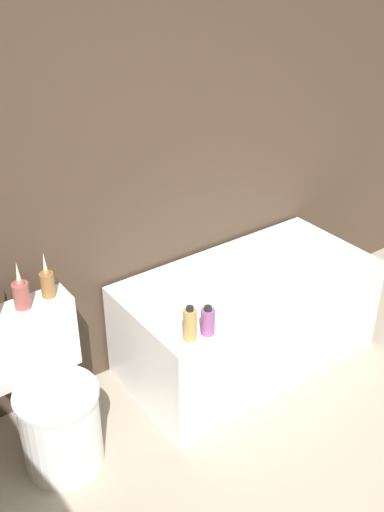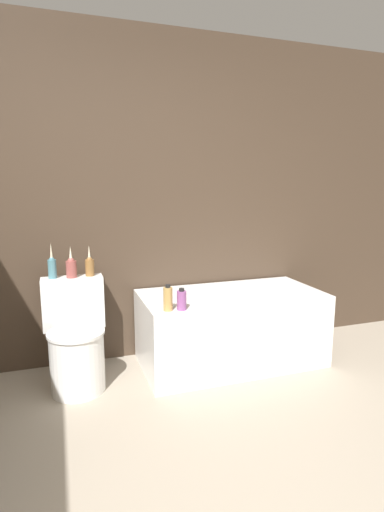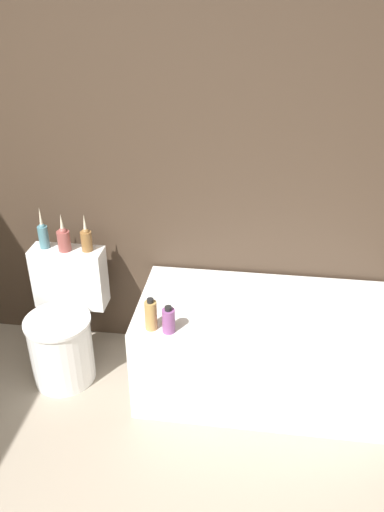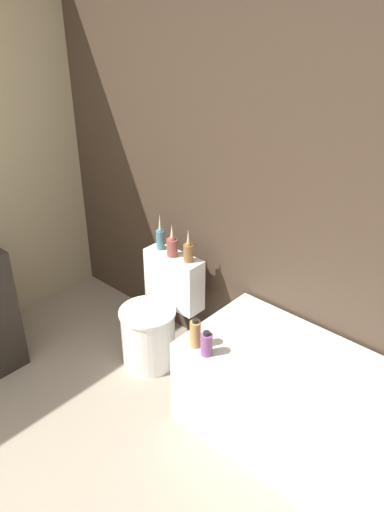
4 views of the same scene
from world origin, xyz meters
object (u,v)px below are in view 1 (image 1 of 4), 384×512
object	(u,v)px
vase_bronze	(47,282)
shampoo_bottle_short	(208,321)
bathtub	(247,317)
toilet	(51,400)
vase_silver	(21,292)
shampoo_bottle_tall	(190,324)

from	to	relation	value
vase_bronze	shampoo_bottle_short	bearing A→B (deg)	-39.78
bathtub	shampoo_bottle_short	size ratio (longest dim) A/B	9.40
bathtub	vase_bronze	xyz separation A→B (m)	(-1.06, 0.19, 0.54)
toilet	vase_bronze	xyz separation A→B (m)	(0.13, 0.19, 0.51)
bathtub	vase_bronze	bearing A→B (deg)	170.10
vase_bronze	shampoo_bottle_short	size ratio (longest dim) A/B	1.51
bathtub	vase_bronze	world-z (taller)	vase_bronze
vase_silver	shampoo_bottle_short	distance (m)	0.85
bathtub	shampoo_bottle_short	distance (m)	0.67
toilet	vase_silver	bearing A→B (deg)	90.00
toilet	vase_silver	distance (m)	0.54
vase_silver	shampoo_bottle_tall	xyz separation A→B (m)	(0.60, -0.44, -0.17)
vase_silver	toilet	bearing A→B (deg)	-90.00
bathtub	vase_bronze	size ratio (longest dim) A/B	6.21
bathtub	vase_silver	size ratio (longest dim) A/B	6.12
vase_bronze	vase_silver	bearing A→B (deg)	-172.87
bathtub	vase_bronze	distance (m)	1.20
vase_bronze	bathtub	bearing A→B (deg)	-9.90
vase_silver	shampoo_bottle_tall	world-z (taller)	vase_silver
shampoo_bottle_short	toilet	bearing A→B (deg)	157.96
vase_bronze	shampoo_bottle_short	xyz separation A→B (m)	(0.56, -0.47, -0.19)
vase_bronze	shampoo_bottle_tall	distance (m)	0.68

